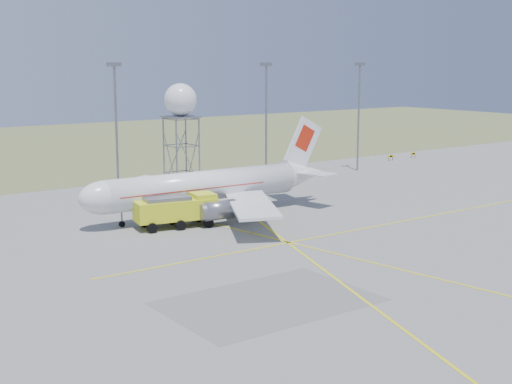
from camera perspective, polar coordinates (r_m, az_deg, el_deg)
grass_strip at (r=182.13m, az=-18.07°, el=3.35°), size 400.00×120.00×0.03m
mast_b at (r=108.64m, az=-11.13°, el=5.69°), size 2.20×0.50×20.50m
mast_c at (r=123.08m, az=0.82°, el=6.40°), size 2.20×0.50×20.50m
mast_d at (r=137.40m, az=8.23°, el=6.70°), size 2.20×0.50×20.50m
taxi_sign_near at (r=153.73m, az=10.73°, el=2.81°), size 1.60×0.17×1.20m
taxi_sign_far at (r=158.88m, az=12.47°, el=2.99°), size 1.60×0.17×1.20m
airliner_main at (r=96.24m, az=-3.99°, el=0.40°), size 37.71×36.65×12.83m
radar_tower at (r=106.71m, az=-6.01°, el=4.53°), size 4.83×4.83×17.49m
fire_truck at (r=90.14m, az=-6.25°, el=-1.58°), size 10.74×5.71×4.11m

